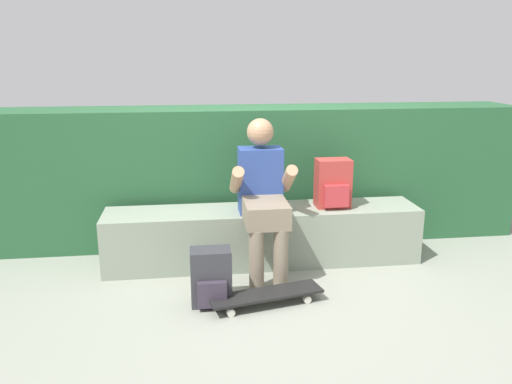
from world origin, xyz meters
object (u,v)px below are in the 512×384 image
Objects in this scene: backpack_on_bench at (333,184)px; backpack_on_ground at (211,278)px; bench_main at (263,235)px; skateboard_near_person at (266,295)px; person_skater at (263,193)px.

backpack_on_ground is (-1.05, -0.70, -0.46)m from backpack_on_bench.
bench_main is at bearing 56.64° from backpack_on_ground.
skateboard_near_person is at bearing -96.73° from bench_main.
person_skater is (-0.04, -0.22, 0.43)m from bench_main.
bench_main is 6.46× the size of backpack_on_ground.
backpack_on_ground is at bearing -146.29° from backpack_on_bench.
bench_main is at bearing 83.27° from skateboard_near_person.
skateboard_near_person is at bearing -95.74° from person_skater.
bench_main is at bearing 80.75° from person_skater.
person_skater is at bearing -99.25° from bench_main.
bench_main reaches higher than backpack_on_ground.
person_skater is 3.03× the size of backpack_on_ground.
backpack_on_bench is at bearing 18.55° from person_skater.
backpack_on_bench is (0.58, -0.01, 0.42)m from bench_main.
backpack_on_ground is (-0.43, -0.49, -0.46)m from person_skater.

